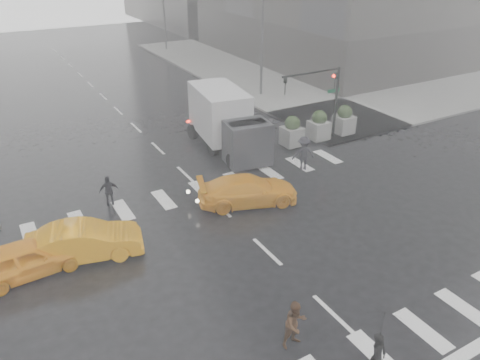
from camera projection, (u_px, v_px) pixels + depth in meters
ground at (267, 252)px, 18.56m from camera, size 120.00×120.00×0.00m
sidewalk_ne at (346, 82)px, 40.68m from camera, size 35.00×35.00×0.15m
road_markings at (267, 251)px, 18.56m from camera, size 18.00×48.00×0.01m
traffic_signal_pole at (324, 91)px, 27.27m from camera, size 4.45×0.42×4.50m
street_lamp_near at (261, 32)px, 35.02m from camera, size 2.15×0.22×9.00m
street_lamp_far at (162, 4)px, 50.46m from camera, size 2.15×0.22×9.00m
planter_west at (292, 132)px, 27.55m from camera, size 1.10×1.10×1.80m
planter_mid at (319, 126)px, 28.43m from camera, size 1.10×1.10×1.80m
planter_east at (344, 120)px, 29.32m from camera, size 1.10×1.10×1.80m
pedestrian_black at (382, 334)px, 12.48m from camera, size 1.17×1.18×2.43m
pedestrian_brown at (295, 324)px, 13.94m from camera, size 0.82×0.65×1.61m
pedestrian_far_a at (109, 191)px, 21.50m from camera, size 0.96×0.66×1.51m
pedestrian_far_b at (303, 153)px, 24.87m from camera, size 1.35×1.00×1.87m
taxi_front at (27, 258)px, 17.03m from camera, size 4.13×1.89×1.38m
taxi_mid at (84, 241)px, 17.93m from camera, size 4.60×2.49×1.44m
taxi_rear at (248, 190)px, 21.72m from camera, size 4.49×3.06×1.35m
box_truck at (226, 120)px, 26.86m from camera, size 2.43×6.49×3.45m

